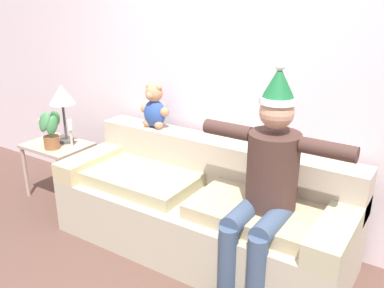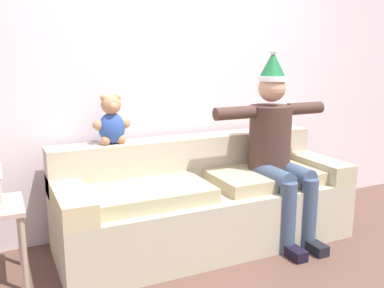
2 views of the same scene
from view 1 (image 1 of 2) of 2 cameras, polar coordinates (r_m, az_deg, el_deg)
back_wall at (r=3.38m, az=6.21°, el=10.31°), size 7.00×0.10×2.70m
couch at (r=3.30m, az=1.40°, el=-8.78°), size 2.29×0.86×0.81m
person_seated at (r=2.73m, az=10.09°, el=-4.97°), size 1.02×0.77×1.53m
teddy_bear at (r=3.59m, az=-5.15°, el=4.92°), size 0.29×0.17×0.38m
side_table at (r=4.23m, az=-17.83°, el=-1.04°), size 0.60×0.45×0.54m
table_lamp at (r=4.10m, az=-17.32°, el=6.08°), size 0.24×0.24×0.56m
potted_plant at (r=4.04m, az=-18.79°, el=1.93°), size 0.24×0.26×0.38m
candle_tall at (r=4.27m, az=-19.81°, el=2.19°), size 0.04×0.04×0.23m
candle_short at (r=4.05m, az=-16.26°, el=1.95°), size 0.04×0.04×0.26m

